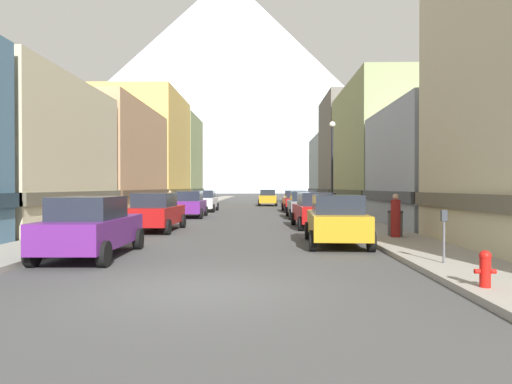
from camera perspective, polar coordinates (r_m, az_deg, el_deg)
name	(u,v)px	position (r m, az deg, el deg)	size (l,w,h in m)	color
ground_plane	(202,290)	(9.16, -6.97, -12.33)	(400.00, 400.00, 0.00)	#414141
sidewalk_left	(189,207)	(44.52, -8.62, -1.91)	(2.50, 100.00, 0.15)	gray
sidewalk_right	(315,207)	(44.16, 7.58, -1.93)	(2.50, 100.00, 0.15)	gray
storefront_left_2	(87,162)	(35.95, -20.81, 3.61)	(9.56, 13.01, 8.17)	tan
storefront_left_3	(143,153)	(48.22, -14.33, 4.92)	(8.33, 11.93, 11.69)	#D8B259
storefront_left_4	(164,161)	(59.48, -11.67, 3.89)	(8.99, 10.41, 11.23)	#8C9966
storefront_right_1	(474,169)	(25.59, 26.12, 2.65)	(9.45, 9.12, 6.19)	#99A5B2
storefront_right_2	(403,152)	(36.45, 18.33, 4.89)	(9.34, 13.41, 9.87)	#8C9966
storefront_right_3	(368,154)	(48.13, 14.20, 4.79)	(9.58, 9.77, 11.46)	#66605B
storefront_right_4	(344,171)	(58.03, 11.24, 2.60)	(8.25, 10.88, 8.40)	#99A5B2
car_left_0	(91,227)	(13.84, -20.38, -4.19)	(2.13, 4.43, 1.78)	#591E72
car_left_1	(156,212)	(21.22, -12.71, -2.49)	(2.12, 4.43, 1.78)	#9E1111
car_left_2	(190,204)	(30.41, -8.48, -1.54)	(2.19, 4.46, 1.78)	#591E72
car_left_3	(204,201)	(37.68, -6.62, -1.12)	(2.08, 4.41, 1.78)	silver
car_right_0	(336,220)	(15.97, 10.26, -3.52)	(2.26, 4.49, 1.78)	#B28419
car_right_1	(315,210)	(22.55, 7.58, -2.30)	(2.22, 4.47, 1.78)	#9E1111
car_right_2	(303,205)	(29.45, 6.05, -1.61)	(2.09, 4.42, 1.78)	slate
car_right_3	(295,201)	(36.94, 5.04, -1.15)	(2.13, 4.43, 1.78)	#9E1111
car_driving_0	(268,198)	(48.82, 1.49, -0.71)	(2.06, 4.40, 1.78)	#B28419
fire_hydrant_near	(485,268)	(9.60, 27.31, -8.60)	(0.40, 0.22, 0.70)	red
parking_meter_near	(444,229)	(12.11, 22.95, -4.34)	(0.14, 0.10, 1.33)	#595960
trash_bin_right	(395,223)	(18.16, 17.42, -3.84)	(0.59, 0.59, 0.98)	#4C5156
potted_plant_0	(355,209)	(28.88, 12.57, -2.12)	(0.63, 0.63, 0.93)	#4C4C51
pedestrian_0	(170,202)	(35.94, -10.97, -1.23)	(0.36, 0.36, 1.61)	brown
pedestrian_1	(335,204)	(32.08, 10.05, -1.50)	(0.36, 0.36, 1.55)	navy
pedestrian_2	(396,217)	(17.74, 17.46, -3.09)	(0.36, 0.36, 1.65)	maroon
streetlamp_right	(332,155)	(27.27, 9.75, 4.70)	(0.36, 0.36, 5.86)	black
mountain_backdrop	(227,82)	(277.11, -3.71, 13.85)	(250.88, 250.88, 130.74)	silver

